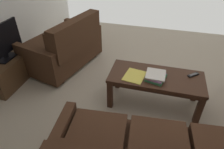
{
  "coord_description": "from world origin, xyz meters",
  "views": [
    {
      "loc": [
        0.04,
        2.35,
        2.0
      ],
      "look_at": [
        0.46,
        0.77,
        0.83
      ],
      "focal_mm": 31.79,
      "sensor_mm": 36.0,
      "label": 1
    }
  ],
  "objects": [
    {
      "name": "tv_stand",
      "position": [
        2.29,
        0.24,
        0.21
      ],
      "size": [
        0.42,
        0.94,
        0.42
      ],
      "color": "#4C331E",
      "rests_on": "ground"
    },
    {
      "name": "loveseat_near",
      "position": [
        1.64,
        -0.43,
        0.38
      ],
      "size": [
        1.11,
        1.48,
        0.91
      ],
      "color": "black",
      "rests_on": "ground"
    },
    {
      "name": "loose_magazine",
      "position": [
        0.3,
        0.27,
        0.48
      ],
      "size": [
        0.3,
        0.34,
        0.01
      ],
      "primitive_type": "cube",
      "rotation": [
        0.0,
        0.0,
        2.98
      ],
      "color": "#E0CC4C",
      "rests_on": "coffee_table"
    },
    {
      "name": "coffee_table",
      "position": [
        0.02,
        0.19,
        0.41
      ],
      "size": [
        1.23,
        0.54,
        0.48
      ],
      "color": "#3D2316",
      "rests_on": "ground"
    },
    {
      "name": "ground_plane",
      "position": [
        0.0,
        0.0,
        -0.0
      ],
      "size": [
        5.35,
        5.21,
        0.01
      ],
      "primitive_type": "cube",
      "color": "tan"
    },
    {
      "name": "book_stack",
      "position": [
        0.03,
        0.25,
        0.51
      ],
      "size": [
        0.27,
        0.3,
        0.07
      ],
      "color": "#337F51",
      "rests_on": "coffee_table"
    },
    {
      "name": "tv_remote",
      "position": [
        -0.44,
        0.05,
        0.49
      ],
      "size": [
        0.15,
        0.14,
        0.02
      ],
      "color": "black",
      "rests_on": "coffee_table"
    },
    {
      "name": "flat_tv",
      "position": [
        2.29,
        0.24,
        0.69
      ],
      "size": [
        0.2,
        0.79,
        0.52
      ],
      "color": "black",
      "rests_on": "tv_stand"
    }
  ]
}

